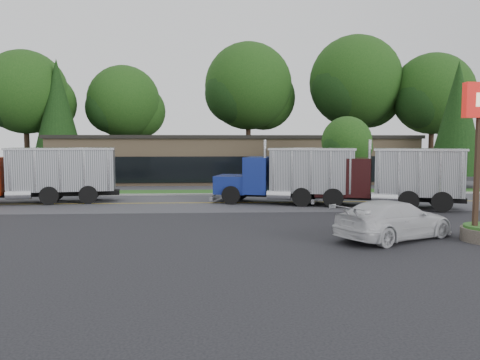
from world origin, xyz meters
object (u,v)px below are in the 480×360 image
object	(u,v)px
dump_truck_red	(38,174)
rally_car	(394,220)
dump_truck_blue	(293,174)
dump_truck_maroon	(397,176)

from	to	relation	value
dump_truck_red	rally_car	bearing A→B (deg)	137.53
dump_truck_red	rally_car	size ratio (longest dim) A/B	2.10
dump_truck_blue	dump_truck_maroon	xyz separation A→B (m)	(5.59, -1.92, -0.00)
dump_truck_blue	rally_car	xyz separation A→B (m)	(2.21, -10.29, -1.06)
dump_truck_red	rally_car	xyz separation A→B (m)	(17.72, -11.53, -1.06)
dump_truck_red	dump_truck_blue	distance (m)	15.56
dump_truck_maroon	rally_car	bearing A→B (deg)	87.95
dump_truck_red	rally_car	world-z (taller)	dump_truck_red
dump_truck_maroon	rally_car	xyz separation A→B (m)	(-3.38, -8.37, -1.05)
dump_truck_maroon	rally_car	size ratio (longest dim) A/B	1.61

